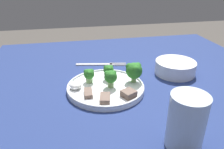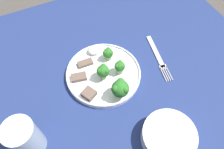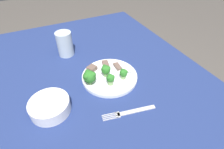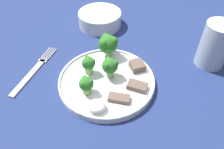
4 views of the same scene
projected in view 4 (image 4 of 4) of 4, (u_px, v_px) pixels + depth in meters
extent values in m
cube|color=navy|center=(133.00, 64.00, 0.61)|extent=(1.16, 1.03, 0.03)
cylinder|color=brown|center=(45.00, 51.00, 1.25)|extent=(0.06, 0.06, 0.72)
cylinder|color=white|center=(107.00, 82.00, 0.53)|extent=(0.23, 0.23, 0.01)
torus|color=white|center=(107.00, 79.00, 0.53)|extent=(0.23, 0.23, 0.01)
cube|color=#B2B2B7|center=(28.00, 77.00, 0.55)|extent=(0.04, 0.14, 0.00)
cube|color=#B2B2B7|center=(43.00, 60.00, 0.60)|extent=(0.03, 0.02, 0.00)
cube|color=#B2B2B7|center=(52.00, 55.00, 0.61)|extent=(0.01, 0.05, 0.00)
cube|color=#B2B2B7|center=(50.00, 54.00, 0.61)|extent=(0.01, 0.05, 0.00)
cube|color=#B2B2B7|center=(47.00, 54.00, 0.61)|extent=(0.01, 0.05, 0.00)
cube|color=#B2B2B7|center=(45.00, 53.00, 0.62)|extent=(0.01, 0.05, 0.00)
cylinder|color=silver|center=(100.00, 19.00, 0.71)|extent=(0.14, 0.14, 0.05)
cylinder|color=white|center=(100.00, 20.00, 0.71)|extent=(0.11, 0.11, 0.03)
cylinder|color=#B2C1CC|center=(215.00, 45.00, 0.55)|extent=(0.08, 0.08, 0.12)
cylinder|color=silver|center=(212.00, 52.00, 0.57)|extent=(0.06, 0.06, 0.07)
cylinder|color=#7FA866|center=(89.00, 70.00, 0.54)|extent=(0.02, 0.02, 0.02)
sphere|color=#286B23|center=(88.00, 63.00, 0.52)|extent=(0.03, 0.03, 0.03)
sphere|color=#286B23|center=(92.00, 61.00, 0.52)|extent=(0.01, 0.01, 0.01)
sphere|color=#286B23|center=(87.00, 58.00, 0.53)|extent=(0.01, 0.01, 0.01)
sphere|color=#286B23|center=(85.00, 63.00, 0.51)|extent=(0.01, 0.01, 0.01)
cylinder|color=#7FA866|center=(87.00, 90.00, 0.50)|extent=(0.02, 0.02, 0.02)
sphere|color=#286B23|center=(86.00, 84.00, 0.48)|extent=(0.03, 0.03, 0.03)
sphere|color=#286B23|center=(90.00, 82.00, 0.48)|extent=(0.01, 0.01, 0.01)
sphere|color=#286B23|center=(85.00, 79.00, 0.48)|extent=(0.01, 0.01, 0.01)
sphere|color=#286B23|center=(83.00, 84.00, 0.47)|extent=(0.01, 0.01, 0.01)
cylinder|color=#7FA866|center=(110.00, 73.00, 0.53)|extent=(0.02, 0.02, 0.02)
sphere|color=#286B23|center=(110.00, 66.00, 0.51)|extent=(0.04, 0.04, 0.04)
sphere|color=#286B23|center=(115.00, 64.00, 0.51)|extent=(0.02, 0.02, 0.02)
sphere|color=#286B23|center=(108.00, 60.00, 0.52)|extent=(0.02, 0.02, 0.02)
sphere|color=#286B23|center=(107.00, 66.00, 0.50)|extent=(0.02, 0.02, 0.02)
cylinder|color=#7FA866|center=(108.00, 53.00, 0.59)|extent=(0.01, 0.01, 0.02)
sphere|color=#286B23|center=(108.00, 44.00, 0.57)|extent=(0.05, 0.05, 0.05)
sphere|color=#286B23|center=(114.00, 41.00, 0.56)|extent=(0.02, 0.02, 0.02)
sphere|color=#286B23|center=(106.00, 37.00, 0.57)|extent=(0.02, 0.02, 0.02)
sphere|color=#286B23|center=(104.00, 43.00, 0.55)|extent=(0.02, 0.02, 0.02)
cube|color=brown|center=(137.00, 86.00, 0.51)|extent=(0.05, 0.04, 0.01)
cube|color=brown|center=(137.00, 66.00, 0.55)|extent=(0.05, 0.05, 0.02)
cube|color=brown|center=(119.00, 98.00, 0.48)|extent=(0.05, 0.02, 0.01)
ellipsoid|color=white|center=(97.00, 106.00, 0.46)|extent=(0.04, 0.04, 0.02)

